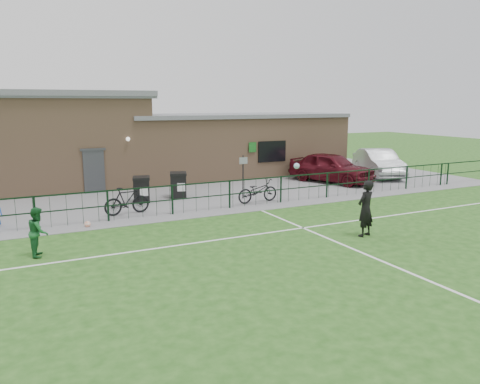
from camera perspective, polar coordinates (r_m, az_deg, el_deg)
name	(u,v)px	position (r m, az deg, el deg)	size (l,w,h in m)	color
ground	(325,273)	(12.56, 10.32, -9.72)	(90.00, 90.00, 0.00)	#224F17
paving_strip	(167,189)	(24.36, -8.90, 0.39)	(34.00, 13.00, 0.02)	slate
pitch_line_touch	(210,212)	(19.10, -3.73, -2.40)	(28.00, 0.10, 0.01)	white
pitch_line_mid	(253,235)	(15.77, 1.62, -5.24)	(28.00, 0.10, 0.01)	white
pitch_line_perp	(383,262)	(13.79, 17.08, -8.13)	(0.10, 16.00, 0.01)	white
perimeter_fence	(208,196)	(19.16, -3.98, -0.54)	(28.00, 0.10, 1.20)	black
wheelie_bin_left	(142,190)	(21.22, -11.90, 0.21)	(0.69, 0.78, 1.05)	black
wheelie_bin_right	(178,186)	(21.96, -7.54, 0.76)	(0.72, 0.81, 1.08)	black
sign_post	(243,177)	(21.41, 0.37, 1.83)	(0.06, 0.06, 2.00)	black
car_maroon	(331,167)	(26.43, 11.08, 2.97)	(1.95, 4.85, 1.65)	#4F0E17
car_silver	(378,163)	(29.20, 16.53, 3.42)	(1.71, 4.90, 1.61)	#A5A9AD
bicycle_d	(127,201)	(18.97, -13.62, -1.03)	(0.52, 1.83, 1.10)	black
bicycle_e	(258,191)	(20.67, 2.16, 0.15)	(0.69, 1.97, 1.04)	black
goalkeeper_kick	(364,208)	(15.99, 14.90, -1.86)	(1.37, 3.28, 2.17)	black
outfield_player	(38,232)	(14.71, -23.38, -4.46)	(0.70, 0.54, 1.44)	#1B5F2B
ball_ground	(88,224)	(17.56, -18.08, -3.75)	(0.22, 0.22, 0.22)	white
clubhouse	(134,142)	(26.71, -12.81, 5.96)	(24.25, 5.40, 4.96)	#A57E5C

